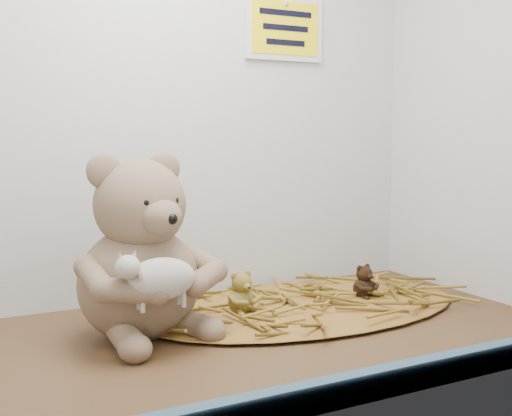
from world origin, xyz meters
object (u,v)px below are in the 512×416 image
toy_lamb (161,279)px  mini_teddy_brown (364,279)px  main_teddy (139,245)px  mini_teddy_tan (241,290)px

toy_lamb → mini_teddy_brown: 47.12cm
toy_lamb → mini_teddy_brown: bearing=13.4°
main_teddy → mini_teddy_brown: size_ratio=4.60×
mini_teddy_brown → main_teddy: bearing=168.2°
mini_teddy_tan → mini_teddy_brown: mini_teddy_tan is taller
main_teddy → mini_teddy_brown: bearing=-12.6°
mini_teddy_tan → mini_teddy_brown: (26.10, -1.39, -0.49)cm
main_teddy → toy_lamb: (0.00, -10.76, -3.40)cm
main_teddy → toy_lamb: bearing=-102.6°
toy_lamb → main_teddy: bearing=90.0°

